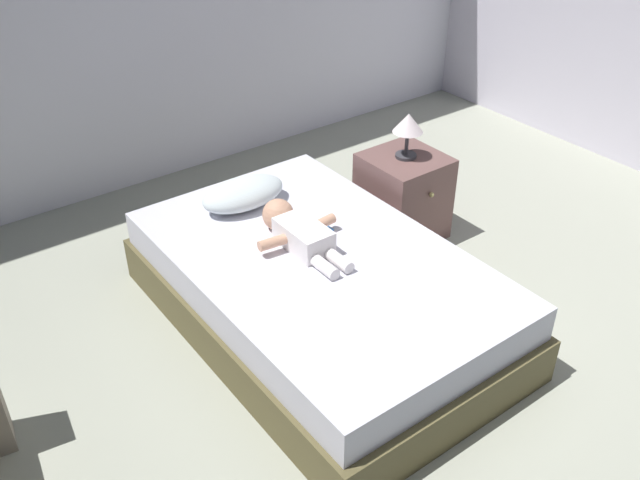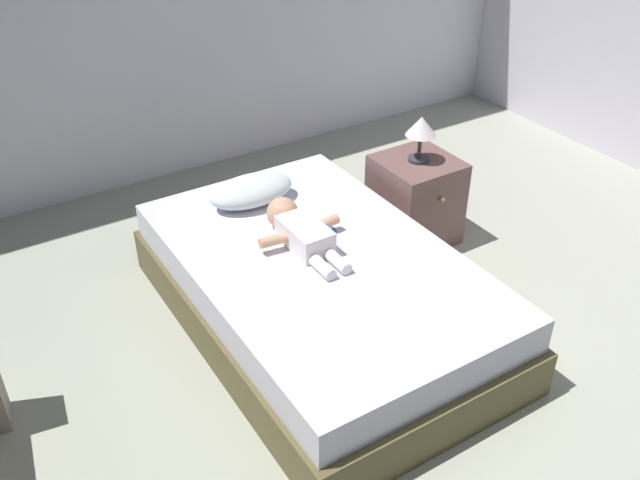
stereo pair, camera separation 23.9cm
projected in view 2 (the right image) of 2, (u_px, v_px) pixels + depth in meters
name	position (u px, v px, depth m)	size (l,w,h in m)	color
ground_plane	(434.00, 411.00, 3.29)	(8.00, 8.00, 0.00)	#A4A895
bed	(320.00, 291.00, 3.71)	(1.33, 2.10, 0.45)	brown
pillow	(251.00, 191.00, 4.01)	(0.51, 0.29, 0.16)	silver
baby	(299.00, 230.00, 3.66)	(0.48, 0.66, 0.18)	white
toothbrush	(329.00, 225.00, 3.83)	(0.02, 0.13, 0.02)	#327FDC
nightstand	(415.00, 200.00, 4.41)	(0.47, 0.50, 0.56)	brown
lamp	(421.00, 129.00, 4.15)	(0.19, 0.19, 0.29)	#333338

